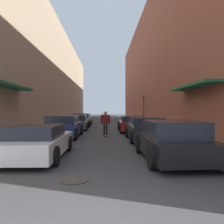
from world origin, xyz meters
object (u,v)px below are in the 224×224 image
object	(u,v)px
traffic_light	(144,105)
parked_car_left_0	(36,142)
parked_car_left_2	(77,122)
parked_car_right_0	(172,141)
skateboarder	(105,121)
parked_car_right_1	(146,129)
parked_car_right_2	(132,124)
parked_car_left_1	(63,127)
parked_car_left_3	(82,119)
manhole_cover	(74,180)

from	to	relation	value
traffic_light	parked_car_left_0	bearing A→B (deg)	-110.87
parked_car_left_2	parked_car_right_0	bearing A→B (deg)	-67.89
skateboarder	traffic_light	world-z (taller)	traffic_light
parked_car_left_0	traffic_light	bearing A→B (deg)	69.13
parked_car_left_2	skateboarder	world-z (taller)	skateboarder
parked_car_right_1	parked_car_right_2	bearing A→B (deg)	91.76
parked_car_left_0	parked_car_right_1	world-z (taller)	parked_car_right_1
parked_car_left_1	parked_car_left_0	bearing A→B (deg)	-88.58
parked_car_left_3	manhole_cover	world-z (taller)	parked_car_left_3
parked_car_right_2	traffic_light	size ratio (longest dim) A/B	1.23
parked_car_left_2	parked_car_left_3	size ratio (longest dim) A/B	0.96
parked_car_right_1	traffic_light	bearing A→B (deg)	80.35
parked_car_left_1	parked_car_left_3	world-z (taller)	parked_car_left_1
parked_car_right_2	manhole_cover	xyz separation A→B (m)	(-2.82, -11.47, -0.59)
manhole_cover	parked_car_left_3	bearing A→B (deg)	95.33
parked_car_left_2	parked_car_right_0	distance (m)	12.42
parked_car_left_0	manhole_cover	distance (m)	3.03
parked_car_right_0	parked_car_right_2	xyz separation A→B (m)	(-0.17, 9.49, -0.04)
parked_car_right_1	skateboarder	bearing A→B (deg)	138.77
manhole_cover	parked_car_right_1	bearing A→B (deg)	65.95
parked_car_right_0	skateboarder	size ratio (longest dim) A/B	2.49
skateboarder	parked_car_left_2	bearing A→B (deg)	116.46
parked_car_left_1	manhole_cover	size ratio (longest dim) A/B	6.34
parked_car_right_1	manhole_cover	distance (m)	7.30
parked_car_right_0	manhole_cover	xyz separation A→B (m)	(-2.99, -1.98, -0.63)
skateboarder	manhole_cover	bearing A→B (deg)	-95.10
parked_car_left_2	parked_car_right_1	distance (m)	8.28
parked_car_right_2	traffic_light	bearing A→B (deg)	74.83
parked_car_left_0	skateboarder	distance (m)	6.58
parked_car_right_0	parked_car_right_1	xyz separation A→B (m)	(-0.03, 4.66, -0.02)
parked_car_right_0	traffic_light	world-z (taller)	traffic_light
parked_car_left_3	parked_car_right_0	size ratio (longest dim) A/B	1.13
skateboarder	parked_car_right_0	bearing A→B (deg)	-71.33
parked_car_left_1	parked_car_left_2	distance (m)	5.26
parked_car_left_2	traffic_light	xyz separation A→B (m)	(7.10, 7.55, 1.61)
parked_car_left_0	parked_car_left_3	distance (m)	16.09
parked_car_left_0	parked_car_right_0	xyz separation A→B (m)	(4.66, -0.49, 0.07)
parked_car_left_0	parked_car_left_2	size ratio (longest dim) A/B	0.92
parked_car_left_3	parked_car_left_0	bearing A→B (deg)	-89.78
skateboarder	traffic_light	bearing A→B (deg)	69.57
skateboarder	parked_car_left_0	bearing A→B (deg)	-111.75
parked_car_left_1	parked_car_right_1	size ratio (longest dim) A/B	1.11
parked_car_left_1	skateboarder	size ratio (longest dim) A/B	2.79
parked_car_right_1	skateboarder	distance (m)	2.95
parked_car_right_1	parked_car_right_0	bearing A→B (deg)	-89.68
parked_car_right_1	parked_car_right_2	distance (m)	4.83
skateboarder	traffic_light	size ratio (longest dim) A/B	0.48
parked_car_right_0	parked_car_left_0	bearing A→B (deg)	174.05
parked_car_left_2	manhole_cover	bearing A→B (deg)	-82.88
skateboarder	manhole_cover	world-z (taller)	skateboarder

